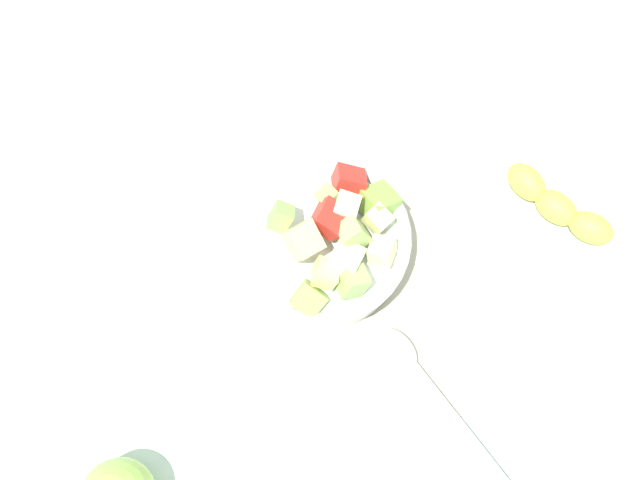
% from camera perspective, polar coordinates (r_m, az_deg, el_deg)
% --- Properties ---
extents(ground_plane, '(2.40, 2.40, 0.00)m').
position_cam_1_polar(ground_plane, '(0.89, -0.86, -0.67)').
color(ground_plane, silver).
extents(placemat, '(0.42, 0.32, 0.01)m').
position_cam_1_polar(placemat, '(0.89, -0.86, -0.61)').
color(placemat, '#BCB299').
rests_on(placemat, ground_plane).
extents(salad_bowl, '(0.21, 0.21, 0.11)m').
position_cam_1_polar(salad_bowl, '(0.85, 0.16, -0.15)').
color(salad_bowl, white).
rests_on(salad_bowl, placemat).
extents(serving_spoon, '(0.22, 0.15, 0.01)m').
position_cam_1_polar(serving_spoon, '(0.85, 8.14, -11.09)').
color(serving_spoon, '#B7B7BC').
rests_on(serving_spoon, placemat).
extents(banana_whole, '(0.13, 0.13, 0.04)m').
position_cam_1_polar(banana_whole, '(0.94, 17.71, 2.52)').
color(banana_whole, yellow).
rests_on(banana_whole, ground_plane).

